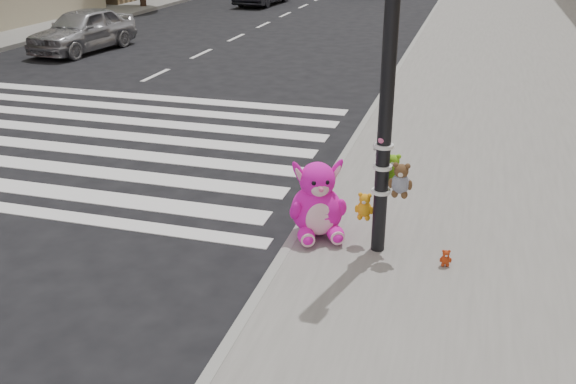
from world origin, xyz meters
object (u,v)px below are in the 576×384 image
at_px(pink_bunny, 317,205).
at_px(red_teddy, 446,258).
at_px(signal_pole, 388,114).
at_px(car_silver_far, 83,30).

relative_size(pink_bunny, red_teddy, 4.90).
xyz_separation_m(signal_pole, pink_bunny, (-0.81, 0.16, -1.26)).
height_order(pink_bunny, red_teddy, pink_bunny).
bearing_deg(signal_pole, pink_bunny, 169.06).
distance_m(red_teddy, car_silver_far, 15.79).
xyz_separation_m(pink_bunny, red_teddy, (1.59, -0.36, -0.31)).
bearing_deg(red_teddy, signal_pole, 155.39).
relative_size(signal_pole, red_teddy, 19.52).
bearing_deg(pink_bunny, signal_pole, -35.90).
relative_size(red_teddy, car_silver_far, 0.05).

